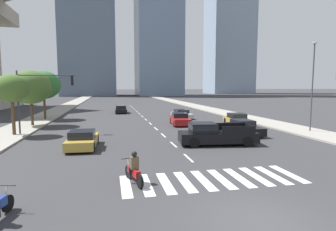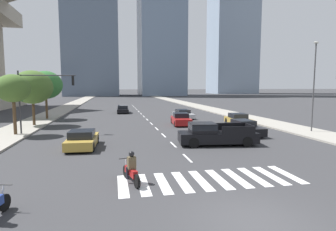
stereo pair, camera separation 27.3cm
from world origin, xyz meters
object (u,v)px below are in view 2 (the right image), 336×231
sedan_gold_0 (238,120)px  street_tree_second (32,87)px  motorcycle_third (131,170)px  traffic_signal_far (41,90)px  sedan_black_2 (244,128)px  sedan_silver_5 (183,114)px  street_tree_third (46,85)px  pickup_truck (214,134)px  sedan_red_4 (181,119)px  sedan_gold_1 (82,140)px  sedan_black_3 (123,109)px  street_lamp_east (314,80)px  street_tree_nearest (13,89)px

sedan_gold_0 → street_tree_second: size_ratio=0.76×
motorcycle_third → traffic_signal_far: size_ratio=0.37×
sedan_black_2 → sedan_silver_5: 13.71m
street_tree_second → street_tree_third: street_tree_third is taller
motorcycle_third → sedan_silver_5: 25.77m
sedan_silver_5 → street_tree_second: 18.86m
sedan_black_2 → street_tree_second: street_tree_second is taller
pickup_truck → sedan_silver_5: size_ratio=1.29×
sedan_silver_5 → street_tree_third: size_ratio=0.74×
sedan_black_2 → sedan_silver_5: bearing=-171.3°
sedan_red_4 → traffic_signal_far: (-13.82, -3.68, 3.41)m
motorcycle_third → street_tree_second: bearing=9.8°
sedan_gold_1 → street_tree_second: bearing=30.6°
pickup_truck → street_tree_second: 20.81m
sedan_black_2 → sedan_red_4: 8.31m
sedan_black_3 → street_lamp_east: size_ratio=0.58×
traffic_signal_far → pickup_truck: bearing=-28.0°
motorcycle_third → sedan_gold_1: (-2.94, 7.91, 0.01)m
motorcycle_third → sedan_silver_5: motorcycle_third is taller
street_tree_nearest → sedan_gold_1: bearing=-43.9°
street_lamp_east → street_tree_second: bearing=160.4°
sedan_gold_1 → street_tree_third: size_ratio=0.69×
motorcycle_third → street_tree_third: street_tree_third is taller
sedan_black_3 → sedan_silver_5: size_ratio=1.04×
street_lamp_east → pickup_truck: bearing=-163.1°
motorcycle_third → street_tree_third: size_ratio=0.33×
pickup_truck → traffic_signal_far: bearing=-21.5°
street_tree_third → sedan_black_3: bearing=36.4°
pickup_truck → sedan_gold_0: 11.69m
sedan_gold_1 → traffic_signal_far: size_ratio=0.77×
sedan_gold_1 → street_lamp_east: bearing=-80.4°
sedan_red_4 → street_lamp_east: bearing=60.4°
sedan_gold_0 → sedan_black_2: sedan_black_2 is taller
traffic_signal_far → street_tree_third: street_tree_third is taller
sedan_gold_0 → sedan_silver_5: size_ratio=0.98×
street_tree_second → sedan_red_4: bearing=-7.3°
sedan_black_2 → sedan_black_3: 24.93m
pickup_truck → street_tree_second: bearing=-32.7°
street_tree_second → street_tree_third: (0.00, 6.07, 0.27)m
motorcycle_third → street_tree_third: 27.93m
sedan_gold_0 → traffic_signal_far: (-20.26, -2.36, 3.44)m
motorcycle_third → sedan_black_2: size_ratio=0.43×
sedan_black_3 → sedan_red_4: bearing=-157.2°
sedan_gold_1 → sedan_black_3: 25.87m
sedan_gold_1 → sedan_silver_5: 20.07m
sedan_black_3 → street_tree_second: street_tree_second is taller
sedan_silver_5 → street_tree_third: (-17.99, 1.80, 3.99)m
sedan_black_2 → street_tree_second: bearing=-115.3°
sedan_gold_1 → sedan_black_3: size_ratio=0.90×
sedan_black_2 → sedan_red_4: bearing=-150.7°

